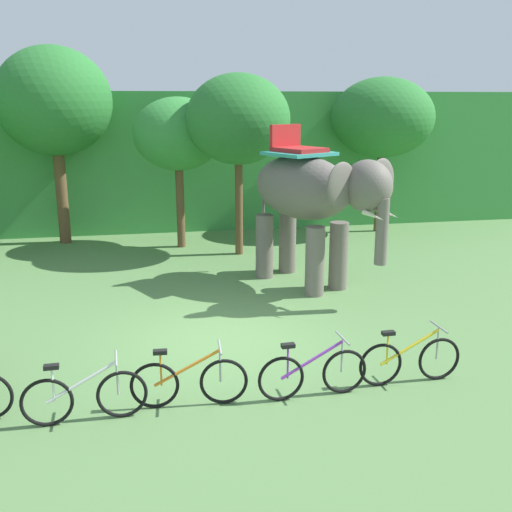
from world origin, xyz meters
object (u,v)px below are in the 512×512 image
at_px(tree_right, 54,102).
at_px(bike_yellow, 410,360).
at_px(tree_center_left, 382,118).
at_px(bike_orange, 189,382).
at_px(bike_purple, 313,373).
at_px(elephant, 311,195).
at_px(tree_center_right, 178,135).
at_px(tree_far_right, 238,120).
at_px(bike_white, 85,396).

bearing_deg(tree_right, bike_yellow, -58.95).
relative_size(tree_center_left, bike_orange, 2.97).
bearing_deg(tree_center_left, bike_purple, -116.38).
xyz_separation_m(tree_right, bike_yellow, (6.53, -10.85, -3.89)).
bearing_deg(bike_yellow, tree_right, 121.05).
bearing_deg(elephant, tree_center_right, 121.80).
bearing_deg(tree_far_right, bike_orange, -103.75).
distance_m(tree_right, bike_white, 11.88).
bearing_deg(bike_orange, tree_center_right, 87.09).
distance_m(tree_far_right, bike_purple, 9.28).
xyz_separation_m(tree_center_left, bike_white, (-8.65, -10.90, -3.39)).
bearing_deg(tree_far_right, bike_yellow, -80.73).
relative_size(tree_far_right, elephant, 1.23).
xyz_separation_m(bike_white, bike_orange, (1.45, 0.17, 0.00)).
relative_size(tree_center_right, bike_yellow, 2.60).
bearing_deg(tree_far_right, bike_white, -112.10).
bearing_deg(tree_right, tree_center_right, -18.86).
bearing_deg(tree_right, elephant, -41.98).
height_order(tree_right, elephant, tree_right).
bearing_deg(tree_right, bike_orange, -74.37).
bearing_deg(bike_yellow, elephant, 92.13).
relative_size(elephant, bike_yellow, 2.40).
bearing_deg(tree_center_right, tree_right, 161.14).
height_order(bike_orange, bike_purple, same).
bearing_deg(bike_yellow, tree_center_right, 107.17).
distance_m(tree_far_right, elephant, 3.87).
height_order(tree_far_right, bike_orange, tree_far_right).
distance_m(tree_far_right, bike_yellow, 9.22).
height_order(tree_right, tree_far_right, tree_right).
bearing_deg(bike_purple, tree_far_right, 88.35).
xyz_separation_m(tree_right, tree_far_right, (5.15, -2.40, -0.47)).
height_order(bike_white, bike_purple, same).
bearing_deg(bike_white, tree_center_right, 78.89).
height_order(tree_right, bike_purple, tree_right).
xyz_separation_m(elephant, bike_yellow, (0.19, -5.14, -1.82)).
height_order(tree_center_left, bike_yellow, tree_center_left).
relative_size(tree_right, tree_far_right, 1.17).
height_order(tree_center_right, tree_center_left, tree_center_left).
xyz_separation_m(tree_right, bike_purple, (4.90, -11.01, -3.89)).
relative_size(tree_right, tree_center_left, 1.16).
relative_size(tree_center_right, bike_purple, 2.60).
bearing_deg(bike_purple, elephant, 74.86).
relative_size(tree_center_right, bike_white, 2.60).
xyz_separation_m(tree_far_right, bike_purple, (-0.25, -8.62, -3.43)).
relative_size(tree_center_left, bike_purple, 2.97).
bearing_deg(bike_orange, elephant, 57.95).
bearing_deg(tree_center_right, tree_far_right, -36.50).
xyz_separation_m(tree_center_right, tree_far_right, (1.60, -1.18, 0.45)).
height_order(elephant, bike_yellow, elephant).
xyz_separation_m(bike_white, bike_yellow, (4.92, 0.27, 0.00)).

